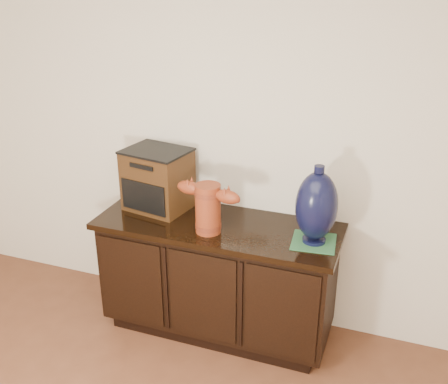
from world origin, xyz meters
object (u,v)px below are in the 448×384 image
at_px(sideboard, 218,277).
at_px(tv_radio, 158,179).
at_px(spray_can, 181,197).
at_px(terracotta_vessel, 208,206).
at_px(lamp_base, 316,207).

bearing_deg(sideboard, tv_radio, 168.68).
distance_m(sideboard, tv_radio, 0.71).
distance_m(tv_radio, spray_can, 0.18).
bearing_deg(tv_radio, terracotta_vessel, -15.75).
height_order(sideboard, tv_radio, tv_radio).
relative_size(sideboard, lamp_base, 3.28).
relative_size(sideboard, tv_radio, 3.42).
bearing_deg(spray_can, sideboard, -22.27).
xyz_separation_m(terracotta_vessel, lamp_base, (0.60, 0.08, 0.05)).
height_order(lamp_base, spray_can, lamp_base).
bearing_deg(terracotta_vessel, lamp_base, 18.24).
bearing_deg(spray_can, tv_radio, -165.86).
relative_size(terracotta_vessel, spray_can, 2.65).
height_order(tv_radio, spray_can, tv_radio).
bearing_deg(lamp_base, spray_can, 170.14).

